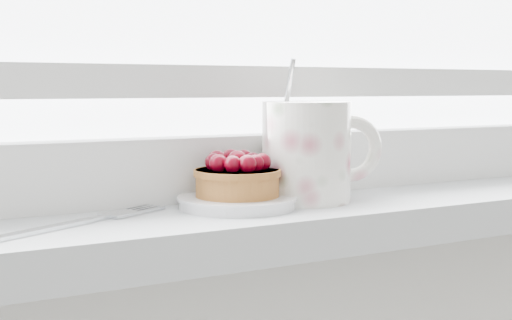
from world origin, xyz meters
TOP-DOWN VIEW (x-y plane):
  - saucer at (0.00, 1.90)m, footprint 0.12×0.12m
  - raspberry_tart at (0.00, 1.90)m, footprint 0.09×0.09m
  - floral_mug at (0.09, 1.90)m, footprint 0.15×0.11m
  - fork at (-0.17, 1.88)m, footprint 0.20×0.12m

SIDE VIEW (x-z plane):
  - fork at x=-0.17m, z-range 0.94..0.94m
  - saucer at x=0.00m, z-range 0.94..0.95m
  - raspberry_tart at x=0.00m, z-range 0.95..1.00m
  - floral_mug at x=0.09m, z-range 0.92..1.07m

